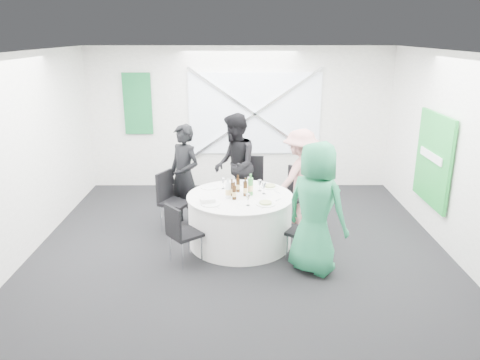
{
  "coord_description": "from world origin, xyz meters",
  "views": [
    {
      "loc": [
        -0.03,
        -6.25,
        3.05
      ],
      "look_at": [
        0.0,
        0.2,
        1.0
      ],
      "focal_mm": 35.0,
      "sensor_mm": 36.0,
      "label": 1
    }
  ],
  "objects_px": {
    "chair_front_right": "(307,228)",
    "person_woman_green": "(316,208)",
    "green_water_bottle": "(251,187)",
    "chair_front_left": "(180,230)",
    "clear_water_bottle": "(228,191)",
    "chair_back_left": "(171,196)",
    "chair_back_right": "(292,192)",
    "person_man_back_left": "(184,176)",
    "chair_back": "(250,181)",
    "banquet_table": "(240,220)",
    "person_woman_pink": "(300,177)",
    "person_man_back": "(235,166)"
  },
  "relations": [
    {
      "from": "chair_front_right",
      "to": "person_woman_green",
      "type": "relative_size",
      "value": 0.46
    },
    {
      "from": "green_water_bottle",
      "to": "chair_front_left",
      "type": "bearing_deg",
      "value": -144.42
    },
    {
      "from": "chair_front_right",
      "to": "chair_front_left",
      "type": "relative_size",
      "value": 0.95
    },
    {
      "from": "chair_front_right",
      "to": "clear_water_bottle",
      "type": "height_order",
      "value": "clear_water_bottle"
    },
    {
      "from": "chair_front_right",
      "to": "person_woman_green",
      "type": "distance_m",
      "value": 0.51
    },
    {
      "from": "chair_back_left",
      "to": "chair_front_right",
      "type": "bearing_deg",
      "value": -91.73
    },
    {
      "from": "chair_back_left",
      "to": "person_woman_green",
      "type": "distance_m",
      "value": 2.5
    },
    {
      "from": "green_water_bottle",
      "to": "clear_water_bottle",
      "type": "distance_m",
      "value": 0.36
    },
    {
      "from": "chair_back_right",
      "to": "person_woman_green",
      "type": "xyz_separation_m",
      "value": [
        0.12,
        -1.58,
        0.32
      ]
    },
    {
      "from": "chair_back_left",
      "to": "person_man_back_left",
      "type": "distance_m",
      "value": 0.4
    },
    {
      "from": "chair_back_left",
      "to": "chair_front_left",
      "type": "height_order",
      "value": "chair_back_left"
    },
    {
      "from": "chair_back_left",
      "to": "person_man_back_left",
      "type": "bearing_deg",
      "value": -17.72
    },
    {
      "from": "chair_back",
      "to": "chair_front_right",
      "type": "distance_m",
      "value": 1.86
    },
    {
      "from": "person_woman_green",
      "to": "chair_back_right",
      "type": "bearing_deg",
      "value": -45.38
    },
    {
      "from": "banquet_table",
      "to": "person_man_back_left",
      "type": "distance_m",
      "value": 1.25
    },
    {
      "from": "chair_front_right",
      "to": "person_woman_pink",
      "type": "bearing_deg",
      "value": -152.81
    },
    {
      "from": "person_man_back_left",
      "to": "chair_front_left",
      "type": "bearing_deg",
      "value": -46.76
    },
    {
      "from": "chair_back",
      "to": "person_man_back_left",
      "type": "bearing_deg",
      "value": -150.0
    },
    {
      "from": "chair_front_left",
      "to": "clear_water_bottle",
      "type": "relative_size",
      "value": 2.93
    },
    {
      "from": "chair_front_left",
      "to": "person_woman_green",
      "type": "xyz_separation_m",
      "value": [
        1.78,
        -0.18,
        0.38
      ]
    },
    {
      "from": "clear_water_bottle",
      "to": "person_man_back",
      "type": "bearing_deg",
      "value": 86.07
    },
    {
      "from": "chair_back_right",
      "to": "chair_front_right",
      "type": "distance_m",
      "value": 1.29
    },
    {
      "from": "chair_front_left",
      "to": "person_woman_green",
      "type": "relative_size",
      "value": 0.49
    },
    {
      "from": "chair_back",
      "to": "person_woman_green",
      "type": "height_order",
      "value": "person_woman_green"
    },
    {
      "from": "person_man_back",
      "to": "green_water_bottle",
      "type": "xyz_separation_m",
      "value": [
        0.24,
        -1.1,
        -0.0
      ]
    },
    {
      "from": "chair_back_right",
      "to": "person_man_back_left",
      "type": "relative_size",
      "value": 0.57
    },
    {
      "from": "chair_front_right",
      "to": "person_man_back",
      "type": "xyz_separation_m",
      "value": [
        -1.0,
        1.67,
        0.41
      ]
    },
    {
      "from": "person_man_back",
      "to": "person_woman_pink",
      "type": "relative_size",
      "value": 1.12
    },
    {
      "from": "chair_back_right",
      "to": "person_woman_pink",
      "type": "height_order",
      "value": "person_woman_pink"
    },
    {
      "from": "chair_back",
      "to": "person_woman_green",
      "type": "distance_m",
      "value": 2.17
    },
    {
      "from": "chair_back_left",
      "to": "chair_front_left",
      "type": "distance_m",
      "value": 1.23
    },
    {
      "from": "banquet_table",
      "to": "person_man_back_left",
      "type": "relative_size",
      "value": 0.93
    },
    {
      "from": "person_woman_pink",
      "to": "green_water_bottle",
      "type": "relative_size",
      "value": 4.96
    },
    {
      "from": "chair_back",
      "to": "chair_front_left",
      "type": "distance_m",
      "value": 2.07
    },
    {
      "from": "person_woman_pink",
      "to": "green_water_bottle",
      "type": "height_order",
      "value": "person_woman_pink"
    },
    {
      "from": "person_man_back",
      "to": "green_water_bottle",
      "type": "bearing_deg",
      "value": 7.96
    },
    {
      "from": "chair_back_left",
      "to": "person_woman_pink",
      "type": "distance_m",
      "value": 2.11
    },
    {
      "from": "banquet_table",
      "to": "chair_back",
      "type": "xyz_separation_m",
      "value": [
        0.17,
        1.17,
        0.22
      ]
    },
    {
      "from": "chair_front_left",
      "to": "green_water_bottle",
      "type": "distance_m",
      "value": 1.25
    },
    {
      "from": "chair_back",
      "to": "person_man_back",
      "type": "relative_size",
      "value": 0.58
    },
    {
      "from": "chair_back",
      "to": "chair_back_right",
      "type": "distance_m",
      "value": 0.81
    },
    {
      "from": "banquet_table",
      "to": "green_water_bottle",
      "type": "height_order",
      "value": "green_water_bottle"
    },
    {
      "from": "person_man_back_left",
      "to": "banquet_table",
      "type": "bearing_deg",
      "value": 0.0
    },
    {
      "from": "chair_back_left",
      "to": "green_water_bottle",
      "type": "distance_m",
      "value": 1.38
    },
    {
      "from": "chair_back_left",
      "to": "chair_front_right",
      "type": "xyz_separation_m",
      "value": [
        2.01,
        -1.07,
        -0.09
      ]
    },
    {
      "from": "banquet_table",
      "to": "person_man_back",
      "type": "bearing_deg",
      "value": 94.26
    },
    {
      "from": "person_man_back_left",
      "to": "person_woman_green",
      "type": "xyz_separation_m",
      "value": [
        1.87,
        -1.57,
        0.04
      ]
    },
    {
      "from": "chair_back_right",
      "to": "green_water_bottle",
      "type": "bearing_deg",
      "value": -85.81
    },
    {
      "from": "person_man_back_left",
      "to": "person_woman_green",
      "type": "height_order",
      "value": "person_woman_green"
    },
    {
      "from": "chair_back",
      "to": "chair_front_right",
      "type": "relative_size",
      "value": 1.26
    }
  ]
}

